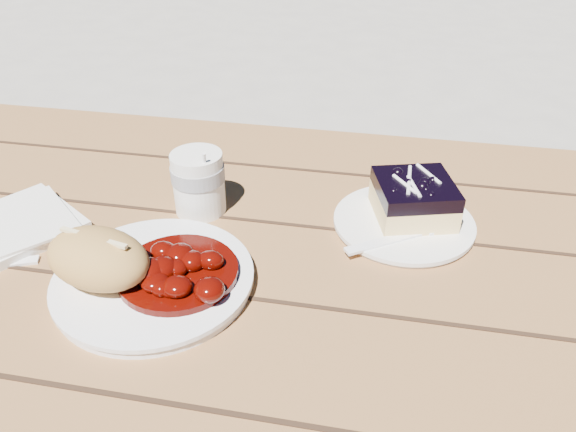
% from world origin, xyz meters
% --- Properties ---
extents(picnic_table, '(2.00, 1.55, 0.75)m').
position_xyz_m(picnic_table, '(0.00, -0.00, 0.59)').
color(picnic_table, brown).
rests_on(picnic_table, ground).
extents(main_plate, '(0.24, 0.24, 0.02)m').
position_xyz_m(main_plate, '(-0.14, -0.08, 0.76)').
color(main_plate, white).
rests_on(main_plate, picnic_table).
extents(goulash_stew, '(0.14, 0.14, 0.04)m').
position_xyz_m(goulash_stew, '(-0.11, -0.07, 0.79)').
color(goulash_stew, '#470602').
rests_on(goulash_stew, main_plate).
extents(bread_roll, '(0.15, 0.11, 0.07)m').
position_xyz_m(bread_roll, '(-0.20, -0.10, 0.80)').
color(bread_roll, '#B88946').
rests_on(bread_roll, main_plate).
extents(dessert_plate, '(0.19, 0.19, 0.01)m').
position_xyz_m(dessert_plate, '(0.15, 0.11, 0.76)').
color(dessert_plate, white).
rests_on(dessert_plate, picnic_table).
extents(blueberry_cake, '(0.13, 0.13, 0.06)m').
position_xyz_m(blueberry_cake, '(0.16, 0.12, 0.79)').
color(blueberry_cake, '#F7D787').
rests_on(blueberry_cake, dessert_plate).
extents(fork_dessert, '(0.15, 0.11, 0.00)m').
position_xyz_m(fork_dessert, '(0.13, 0.05, 0.76)').
color(fork_dessert, white).
rests_on(fork_dessert, dessert_plate).
extents(coffee_cup, '(0.07, 0.07, 0.09)m').
position_xyz_m(coffee_cup, '(-0.14, 0.09, 0.80)').
color(coffee_cup, white).
rests_on(coffee_cup, picnic_table).
extents(napkin_stack, '(0.21, 0.21, 0.01)m').
position_xyz_m(napkin_stack, '(-0.38, -0.00, 0.76)').
color(napkin_stack, white).
rests_on(napkin_stack, picnic_table).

